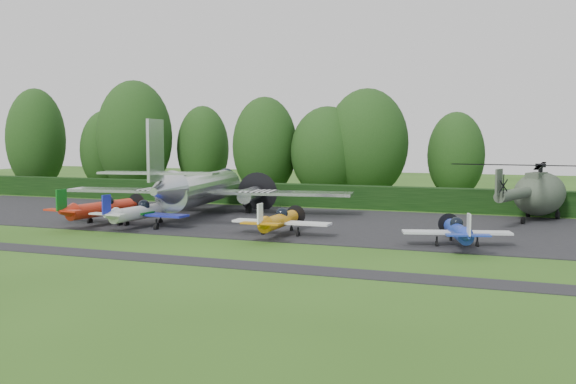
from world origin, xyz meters
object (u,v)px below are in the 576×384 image
at_px(light_plane_white, 139,212).
at_px(helicopter, 540,190).
at_px(light_plane_orange, 279,221).
at_px(light_plane_red, 102,209).
at_px(light_plane_blue, 458,231).
at_px(transport_plane, 200,188).

distance_m(light_plane_white, helicopter, 29.94).
bearing_deg(light_plane_orange, light_plane_white, 179.38).
xyz_separation_m(light_plane_red, helicopter, (29.35, 14.43, 1.09)).
distance_m(light_plane_orange, light_plane_blue, 11.08).
bearing_deg(helicopter, light_plane_orange, -154.91).
xyz_separation_m(transport_plane, light_plane_blue, (21.30, -8.75, -1.19)).
distance_m(transport_plane, light_plane_red, 8.93).
xyz_separation_m(light_plane_red, light_plane_blue, (24.85, -0.60, -0.23)).
height_order(light_plane_blue, helicopter, helicopter).
height_order(transport_plane, helicopter, transport_plane).
height_order(light_plane_red, light_plane_white, light_plane_red).
relative_size(transport_plane, light_plane_red, 3.04).
relative_size(light_plane_white, light_plane_blue, 1.11).
relative_size(light_plane_orange, light_plane_blue, 1.04).
height_order(light_plane_orange, helicopter, helicopter).
bearing_deg(light_plane_red, light_plane_white, -7.35).
distance_m(light_plane_white, light_plane_orange, 10.59).
height_order(light_plane_white, light_plane_orange, light_plane_white).
relative_size(light_plane_white, helicopter, 0.46).
bearing_deg(light_plane_white, light_plane_red, 174.90).
xyz_separation_m(light_plane_red, light_plane_white, (3.19, -0.08, -0.12)).
xyz_separation_m(light_plane_blue, helicopter, (4.50, 15.03, 1.32)).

